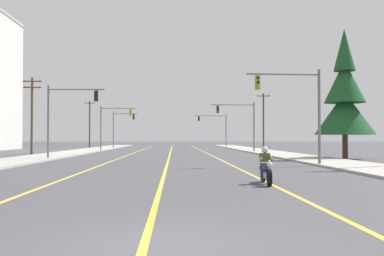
{
  "coord_description": "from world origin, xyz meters",
  "views": [
    {
      "loc": [
        0.39,
        -7.53,
        1.8
      ],
      "look_at": [
        1.57,
        22.65,
        2.46
      ],
      "focal_mm": 41.57,
      "sensor_mm": 36.0,
      "label": 1
    }
  ],
  "objects_px": {
    "traffic_signal_far_right": "(217,125)",
    "traffic_signal_far_left": "(120,124)",
    "traffic_signal_near_right": "(298,102)",
    "utility_pole_left_near": "(32,113)",
    "traffic_signal_mid_left": "(111,121)",
    "utility_pole_left_far": "(90,123)",
    "motorcycle_with_rider": "(266,169)",
    "traffic_signal_mid_right": "(241,119)",
    "utility_pole_right_far": "(263,120)",
    "traffic_signal_near_left": "(65,110)",
    "conifer_tree_right_verge_near": "(345,99)"
  },
  "relations": [
    {
      "from": "traffic_signal_near_right",
      "to": "utility_pole_left_near",
      "type": "distance_m",
      "value": 30.3
    },
    {
      "from": "traffic_signal_near_left",
      "to": "traffic_signal_mid_left",
      "type": "bearing_deg",
      "value": 88.92
    },
    {
      "from": "traffic_signal_mid_left",
      "to": "conifer_tree_right_verge_near",
      "type": "height_order",
      "value": "conifer_tree_right_verge_near"
    },
    {
      "from": "utility_pole_right_far",
      "to": "utility_pole_left_far",
      "type": "bearing_deg",
      "value": 158.81
    },
    {
      "from": "utility_pole_left_far",
      "to": "conifer_tree_right_verge_near",
      "type": "bearing_deg",
      "value": -55.93
    },
    {
      "from": "conifer_tree_right_verge_near",
      "to": "motorcycle_with_rider",
      "type": "bearing_deg",
      "value": -118.65
    },
    {
      "from": "traffic_signal_mid_left",
      "to": "conifer_tree_right_verge_near",
      "type": "distance_m",
      "value": 33.65
    },
    {
      "from": "traffic_signal_far_left",
      "to": "utility_pole_left_far",
      "type": "xyz_separation_m",
      "value": [
        -6.36,
        6.87,
        0.39
      ]
    },
    {
      "from": "traffic_signal_near_left",
      "to": "utility_pole_right_far",
      "type": "bearing_deg",
      "value": 54.26
    },
    {
      "from": "traffic_signal_mid_right",
      "to": "traffic_signal_mid_left",
      "type": "bearing_deg",
      "value": 157.21
    },
    {
      "from": "traffic_signal_far_right",
      "to": "utility_pole_left_near",
      "type": "xyz_separation_m",
      "value": [
        -22.87,
        -33.89,
        0.26
      ]
    },
    {
      "from": "traffic_signal_mid_left",
      "to": "utility_pole_left_near",
      "type": "xyz_separation_m",
      "value": [
        -6.38,
        -13.79,
        0.32
      ]
    },
    {
      "from": "traffic_signal_mid_right",
      "to": "utility_pole_right_far",
      "type": "height_order",
      "value": "utility_pole_right_far"
    },
    {
      "from": "traffic_signal_near_left",
      "to": "utility_pole_left_far",
      "type": "height_order",
      "value": "utility_pole_left_far"
    },
    {
      "from": "motorcycle_with_rider",
      "to": "traffic_signal_near_right",
      "type": "height_order",
      "value": "traffic_signal_near_right"
    },
    {
      "from": "traffic_signal_mid_right",
      "to": "conifer_tree_right_verge_near",
      "type": "distance_m",
      "value": 18.31
    },
    {
      "from": "conifer_tree_right_verge_near",
      "to": "utility_pole_left_far",
      "type": "bearing_deg",
      "value": 124.07
    },
    {
      "from": "traffic_signal_near_left",
      "to": "utility_pole_right_far",
      "type": "height_order",
      "value": "utility_pole_right_far"
    },
    {
      "from": "traffic_signal_near_right",
      "to": "traffic_signal_near_left",
      "type": "height_order",
      "value": "same"
    },
    {
      "from": "traffic_signal_near_left",
      "to": "conifer_tree_right_verge_near",
      "type": "height_order",
      "value": "conifer_tree_right_verge_near"
    },
    {
      "from": "utility_pole_right_far",
      "to": "traffic_signal_far_right",
      "type": "bearing_deg",
      "value": 118.73
    },
    {
      "from": "traffic_signal_near_left",
      "to": "utility_pole_left_near",
      "type": "relative_size",
      "value": 0.76
    },
    {
      "from": "utility_pole_right_far",
      "to": "traffic_signal_far_left",
      "type": "bearing_deg",
      "value": 168.81
    },
    {
      "from": "traffic_signal_near_right",
      "to": "utility_pole_right_far",
      "type": "distance_m",
      "value": 42.37
    },
    {
      "from": "traffic_signal_mid_left",
      "to": "utility_pole_left_near",
      "type": "relative_size",
      "value": 0.76
    },
    {
      "from": "motorcycle_with_rider",
      "to": "traffic_signal_far_right",
      "type": "distance_m",
      "value": 64.65
    },
    {
      "from": "utility_pole_right_far",
      "to": "conifer_tree_right_verge_near",
      "type": "xyz_separation_m",
      "value": [
        0.36,
        -32.79,
        0.47
      ]
    },
    {
      "from": "traffic_signal_mid_left",
      "to": "utility_pole_left_far",
      "type": "height_order",
      "value": "utility_pole_left_far"
    },
    {
      "from": "traffic_signal_mid_right",
      "to": "motorcycle_with_rider",
      "type": "bearing_deg",
      "value": -97.19
    },
    {
      "from": "traffic_signal_near_right",
      "to": "traffic_signal_mid_right",
      "type": "distance_m",
      "value": 26.31
    },
    {
      "from": "utility_pole_left_near",
      "to": "utility_pole_right_far",
      "type": "bearing_deg",
      "value": 37.26
    },
    {
      "from": "motorcycle_with_rider",
      "to": "traffic_signal_mid_left",
      "type": "height_order",
      "value": "traffic_signal_mid_left"
    },
    {
      "from": "traffic_signal_near_right",
      "to": "utility_pole_left_near",
      "type": "bearing_deg",
      "value": 139.53
    },
    {
      "from": "traffic_signal_near_left",
      "to": "traffic_signal_far_left",
      "type": "relative_size",
      "value": 1.0
    },
    {
      "from": "traffic_signal_mid_right",
      "to": "conifer_tree_right_verge_near",
      "type": "xyz_separation_m",
      "value": [
        6.23,
        -17.19,
        0.97
      ]
    },
    {
      "from": "motorcycle_with_rider",
      "to": "traffic_signal_mid_right",
      "type": "xyz_separation_m",
      "value": [
        4.69,
        37.18,
        3.54
      ]
    },
    {
      "from": "traffic_signal_far_right",
      "to": "traffic_signal_far_left",
      "type": "bearing_deg",
      "value": -157.28
    },
    {
      "from": "traffic_signal_mid_left",
      "to": "utility_pole_left_far",
      "type": "distance_m",
      "value": 21.02
    },
    {
      "from": "traffic_signal_far_right",
      "to": "utility_pole_right_far",
      "type": "xyz_separation_m",
      "value": [
        6.38,
        -11.64,
        0.46
      ]
    },
    {
      "from": "traffic_signal_mid_right",
      "to": "utility_pole_right_far",
      "type": "distance_m",
      "value": 16.68
    },
    {
      "from": "motorcycle_with_rider",
      "to": "utility_pole_left_near",
      "type": "xyz_separation_m",
      "value": [
        -18.68,
        30.53,
        3.84
      ]
    },
    {
      "from": "traffic_signal_near_right",
      "to": "utility_pole_left_far",
      "type": "height_order",
      "value": "utility_pole_left_far"
    },
    {
      "from": "traffic_signal_mid_right",
      "to": "utility_pole_left_near",
      "type": "distance_m",
      "value": 24.3
    },
    {
      "from": "traffic_signal_far_right",
      "to": "utility_pole_left_far",
      "type": "relative_size",
      "value": 0.73
    },
    {
      "from": "utility_pole_right_far",
      "to": "traffic_signal_near_right",
      "type": "bearing_deg",
      "value": -98.41
    },
    {
      "from": "traffic_signal_mid_right",
      "to": "utility_pole_left_near",
      "type": "relative_size",
      "value": 0.76
    },
    {
      "from": "utility_pole_left_far",
      "to": "traffic_signal_mid_right",
      "type": "bearing_deg",
      "value": -48.79
    },
    {
      "from": "traffic_signal_mid_left",
      "to": "utility_pole_right_far",
      "type": "height_order",
      "value": "utility_pole_right_far"
    },
    {
      "from": "traffic_signal_mid_right",
      "to": "traffic_signal_far_left",
      "type": "xyz_separation_m",
      "value": [
        -17.34,
        20.19,
        -0.08
      ]
    },
    {
      "from": "utility_pole_left_near",
      "to": "utility_pole_left_far",
      "type": "xyz_separation_m",
      "value": [
        -0.33,
        33.71,
        0.01
      ]
    }
  ]
}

